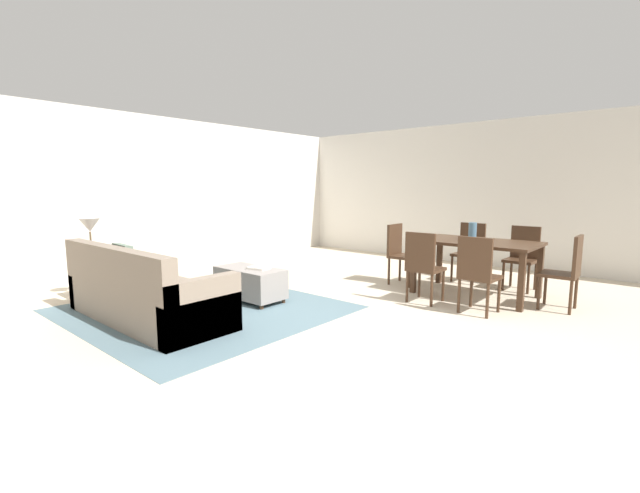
% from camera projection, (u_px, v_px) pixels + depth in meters
% --- Properties ---
extents(ground_plane, '(10.80, 10.80, 0.00)m').
position_uv_depth(ground_plane, '(332.00, 335.00, 4.31)').
color(ground_plane, beige).
extents(wall_back, '(9.00, 0.12, 2.70)m').
position_uv_depth(wall_back, '(503.00, 194.00, 7.87)').
color(wall_back, silver).
rests_on(wall_back, ground_plane).
extents(wall_left, '(0.12, 11.00, 2.70)m').
position_uv_depth(wall_left, '(150.00, 195.00, 7.40)').
color(wall_left, silver).
rests_on(wall_left, ground_plane).
extents(area_rug, '(3.00, 2.80, 0.01)m').
position_uv_depth(area_rug, '(204.00, 308.00, 5.25)').
color(area_rug, slate).
rests_on(area_rug, ground_plane).
extents(couch, '(2.25, 0.87, 0.86)m').
position_uv_depth(couch, '(144.00, 294.00, 4.78)').
color(couch, gray).
rests_on(couch, ground_plane).
extents(ottoman_table, '(0.96, 0.47, 0.43)m').
position_uv_depth(ottoman_table, '(250.00, 282.00, 5.60)').
color(ottoman_table, gray).
rests_on(ottoman_table, ground_plane).
extents(side_table, '(0.40, 0.40, 0.55)m').
position_uv_depth(side_table, '(93.00, 266.00, 5.70)').
color(side_table, brown).
rests_on(side_table, ground_plane).
extents(table_lamp, '(0.26, 0.26, 0.53)m').
position_uv_depth(table_lamp, '(90.00, 227.00, 5.62)').
color(table_lamp, brown).
rests_on(table_lamp, side_table).
extents(dining_table, '(1.55, 0.95, 0.76)m').
position_uv_depth(dining_table, '(476.00, 248.00, 5.81)').
color(dining_table, '#422B1C').
rests_on(dining_table, ground_plane).
extents(dining_chair_near_left, '(0.41, 0.41, 0.92)m').
position_uv_depth(dining_chair_near_left, '(423.00, 263.00, 5.45)').
color(dining_chair_near_left, '#422B1C').
rests_on(dining_chair_near_left, ground_plane).
extents(dining_chair_near_right, '(0.42, 0.42, 0.92)m').
position_uv_depth(dining_chair_near_right, '(477.00, 271.00, 4.96)').
color(dining_chair_near_right, '#422B1C').
rests_on(dining_chair_near_right, ground_plane).
extents(dining_chair_far_left, '(0.40, 0.40, 0.92)m').
position_uv_depth(dining_chair_far_left, '(470.00, 249.00, 6.75)').
color(dining_chair_far_left, '#422B1C').
rests_on(dining_chair_far_left, ground_plane).
extents(dining_chair_far_right, '(0.41, 0.41, 0.92)m').
position_uv_depth(dining_chair_far_right, '(523.00, 254.00, 6.20)').
color(dining_chair_far_right, '#422B1C').
rests_on(dining_chair_far_right, ground_plane).
extents(dining_chair_head_east, '(0.41, 0.41, 0.92)m').
position_uv_depth(dining_chair_head_east, '(567.00, 268.00, 5.11)').
color(dining_chair_head_east, '#422B1C').
rests_on(dining_chair_head_east, ground_plane).
extents(dining_chair_head_west, '(0.41, 0.41, 0.92)m').
position_uv_depth(dining_chair_head_west, '(400.00, 250.00, 6.56)').
color(dining_chair_head_west, '#422B1C').
rests_on(dining_chair_head_west, ground_plane).
extents(vase_centerpiece, '(0.11, 0.11, 0.24)m').
position_uv_depth(vase_centerpiece, '(472.00, 231.00, 5.87)').
color(vase_centerpiece, slate).
rests_on(vase_centerpiece, dining_table).
extents(book_on_ottoman, '(0.30, 0.25, 0.03)m').
position_uv_depth(book_on_ottoman, '(258.00, 268.00, 5.51)').
color(book_on_ottoman, silver).
rests_on(book_on_ottoman, ottoman_table).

